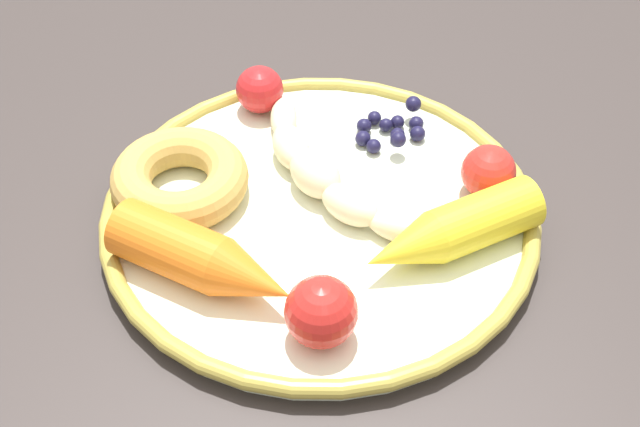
# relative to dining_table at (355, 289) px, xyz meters

# --- Properties ---
(dining_table) EXTENTS (1.28, 0.97, 0.75)m
(dining_table) POSITION_rel_dining_table_xyz_m (0.00, 0.00, 0.00)
(dining_table) COLOR #332C2A
(dining_table) RESTS_ON ground_plane
(plate) EXTENTS (0.30, 0.30, 0.02)m
(plate) POSITION_rel_dining_table_xyz_m (0.02, 0.02, 0.08)
(plate) COLOR silver
(plate) RESTS_ON dining_table
(banana) EXTENTS (0.17, 0.10, 0.03)m
(banana) POSITION_rel_dining_table_xyz_m (0.03, -0.00, 0.10)
(banana) COLOR beige
(banana) RESTS_ON plate
(carrot_orange) EXTENTS (0.12, 0.04, 0.04)m
(carrot_orange) POSITION_rel_dining_table_xyz_m (0.05, 0.11, 0.11)
(carrot_orange) COLOR orange
(carrot_orange) RESTS_ON plate
(carrot_yellow) EXTENTS (0.10, 0.12, 0.04)m
(carrot_yellow) POSITION_rel_dining_table_xyz_m (-0.07, 0.01, 0.11)
(carrot_yellow) COLOR yellow
(carrot_yellow) RESTS_ON plate
(donut) EXTENTS (0.12, 0.12, 0.03)m
(donut) POSITION_rel_dining_table_xyz_m (0.11, 0.05, 0.10)
(donut) COLOR tan
(donut) RESTS_ON plate
(blueberry_pile) EXTENTS (0.05, 0.06, 0.02)m
(blueberry_pile) POSITION_rel_dining_table_xyz_m (0.01, -0.08, 0.09)
(blueberry_pile) COLOR #191638
(blueberry_pile) RESTS_ON plate
(tomato_near) EXTENTS (0.04, 0.04, 0.04)m
(tomato_near) POSITION_rel_dining_table_xyz_m (0.11, -0.06, 0.11)
(tomato_near) COLOR red
(tomato_near) RESTS_ON plate
(tomato_mid) EXTENTS (0.04, 0.04, 0.04)m
(tomato_mid) POSITION_rel_dining_table_xyz_m (-0.07, -0.05, 0.11)
(tomato_mid) COLOR red
(tomato_mid) RESTS_ON plate
(tomato_far) EXTENTS (0.04, 0.04, 0.04)m
(tomato_far) POSITION_rel_dining_table_xyz_m (-0.03, 0.11, 0.11)
(tomato_far) COLOR red
(tomato_far) RESTS_ON plate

